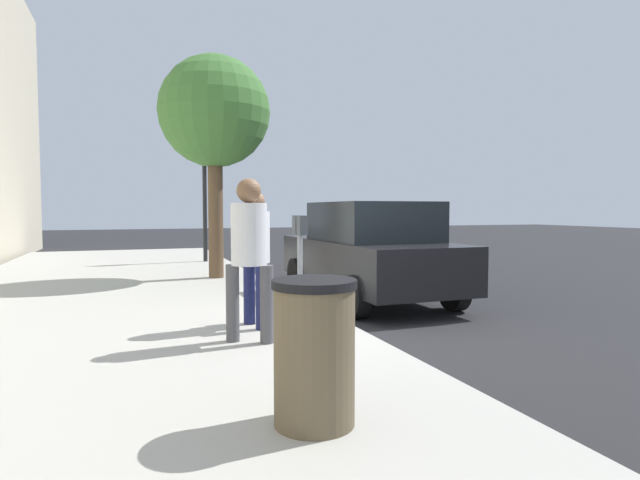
{
  "coord_description": "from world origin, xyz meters",
  "views": [
    {
      "loc": [
        -6.63,
        2.66,
        1.63
      ],
      "look_at": [
        0.31,
        0.15,
        1.21
      ],
      "focal_mm": 29.33,
      "sensor_mm": 36.0,
      "label": 1
    }
  ],
  "objects_px": {
    "parking_meter": "(300,245)",
    "parked_sedan_near": "(369,251)",
    "pedestrian_bystander": "(249,245)",
    "street_tree": "(215,114)",
    "trash_bin": "(314,352)",
    "pedestrian_at_meter": "(255,248)",
    "traffic_signal": "(208,177)"
  },
  "relations": [
    {
      "from": "street_tree",
      "to": "trash_bin",
      "type": "distance_m",
      "value": 8.72
    },
    {
      "from": "pedestrian_at_meter",
      "to": "trash_bin",
      "type": "bearing_deg",
      "value": -107.23
    },
    {
      "from": "street_tree",
      "to": "pedestrian_bystander",
      "type": "bearing_deg",
      "value": 174.98
    },
    {
      "from": "parking_meter",
      "to": "parked_sedan_near",
      "type": "bearing_deg",
      "value": -45.81
    },
    {
      "from": "parked_sedan_near",
      "to": "street_tree",
      "type": "xyz_separation_m",
      "value": [
        2.99,
        2.27,
        2.82
      ]
    },
    {
      "from": "pedestrian_at_meter",
      "to": "street_tree",
      "type": "relative_size",
      "value": 0.36
    },
    {
      "from": "parking_meter",
      "to": "parked_sedan_near",
      "type": "distance_m",
      "value": 2.64
    },
    {
      "from": "pedestrian_at_meter",
      "to": "trash_bin",
      "type": "xyz_separation_m",
      "value": [
        -3.12,
        0.3,
        -0.5
      ]
    },
    {
      "from": "pedestrian_at_meter",
      "to": "pedestrian_bystander",
      "type": "bearing_deg",
      "value": -119.31
    },
    {
      "from": "pedestrian_at_meter",
      "to": "traffic_signal",
      "type": "bearing_deg",
      "value": 74.06
    },
    {
      "from": "parking_meter",
      "to": "pedestrian_bystander",
      "type": "distance_m",
      "value": 1.32
    },
    {
      "from": "street_tree",
      "to": "parking_meter",
      "type": "bearing_deg",
      "value": -175.33
    },
    {
      "from": "parked_sedan_near",
      "to": "street_tree",
      "type": "distance_m",
      "value": 4.69
    },
    {
      "from": "traffic_signal",
      "to": "trash_bin",
      "type": "relative_size",
      "value": 3.56
    },
    {
      "from": "trash_bin",
      "to": "traffic_signal",
      "type": "bearing_deg",
      "value": -4.47
    },
    {
      "from": "street_tree",
      "to": "traffic_signal",
      "type": "bearing_deg",
      "value": -5.52
    },
    {
      "from": "parked_sedan_near",
      "to": "traffic_signal",
      "type": "distance_m",
      "value": 7.19
    },
    {
      "from": "pedestrian_bystander",
      "to": "parked_sedan_near",
      "type": "relative_size",
      "value": 0.41
    },
    {
      "from": "pedestrian_at_meter",
      "to": "street_tree",
      "type": "xyz_separation_m",
      "value": [
        5.03,
        -0.27,
        2.55
      ]
    },
    {
      "from": "trash_bin",
      "to": "street_tree",
      "type": "bearing_deg",
      "value": -3.98
    },
    {
      "from": "traffic_signal",
      "to": "parking_meter",
      "type": "bearing_deg",
      "value": -179.79
    },
    {
      "from": "parked_sedan_near",
      "to": "traffic_signal",
      "type": "bearing_deg",
      "value": 15.87
    },
    {
      "from": "parking_meter",
      "to": "pedestrian_bystander",
      "type": "bearing_deg",
      "value": 136.98
    },
    {
      "from": "parking_meter",
      "to": "traffic_signal",
      "type": "distance_m",
      "value": 8.67
    },
    {
      "from": "parked_sedan_near",
      "to": "street_tree",
      "type": "bearing_deg",
      "value": 37.29
    },
    {
      "from": "pedestrian_bystander",
      "to": "parked_sedan_near",
      "type": "distance_m",
      "value": 3.96
    },
    {
      "from": "traffic_signal",
      "to": "pedestrian_at_meter",
      "type": "bearing_deg",
      "value": 175.87
    },
    {
      "from": "pedestrian_at_meter",
      "to": "pedestrian_bystander",
      "type": "xyz_separation_m",
      "value": [
        -0.75,
        0.24,
        0.09
      ]
    },
    {
      "from": "pedestrian_at_meter",
      "to": "traffic_signal",
      "type": "height_order",
      "value": "traffic_signal"
    },
    {
      "from": "street_tree",
      "to": "parked_sedan_near",
      "type": "bearing_deg",
      "value": -142.71
    },
    {
      "from": "parking_meter",
      "to": "pedestrian_bystander",
      "type": "height_order",
      "value": "pedestrian_bystander"
    },
    {
      "from": "street_tree",
      "to": "trash_bin",
      "type": "relative_size",
      "value": 4.75
    }
  ]
}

